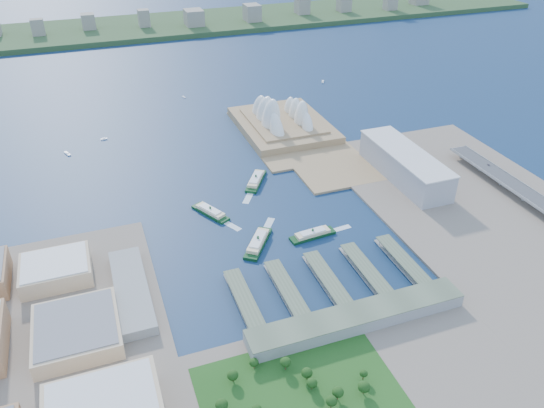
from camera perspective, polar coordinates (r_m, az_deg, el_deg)
name	(u,v)px	position (r m, az deg, el deg)	size (l,w,h in m)	color
ground	(285,243)	(570.66, 1.41, -4.25)	(3000.00, 3000.00, 0.00)	#0D2140
west_land	(34,382)	(472.40, -24.19, -17.06)	(220.00, 390.00, 3.00)	#796B5D
south_land	(385,396)	(434.91, 12.08, -19.56)	(720.00, 180.00, 3.00)	#796B5D
east_land	(499,224)	(650.99, 23.24, -1.98)	(240.00, 500.00, 3.00)	#796B5D
peninsula	(289,133)	(814.13, 1.86, 7.61)	(135.00, 220.00, 3.00)	#977952
far_shore	(146,27)	(1456.09, -13.40, 18.03)	(2200.00, 260.00, 12.00)	#2D4926
opera_house	(283,110)	(818.40, 1.21, 10.08)	(134.00, 180.00, 58.00)	white
toaster_building	(405,165)	(701.11, 14.07, 4.11)	(45.00, 155.00, 35.00)	#99999E
west_buildings	(31,337)	(486.95, -24.52, -12.87)	(200.00, 280.00, 27.00)	#A67953
ferry_wharves	(327,280)	(518.64, 5.91, -8.11)	(184.00, 90.00, 9.30)	#515D46
terminal_building	(357,318)	(477.25, 9.15, -11.99)	(200.00, 28.00, 12.00)	gray
park	(302,390)	(418.46, 3.28, -19.32)	(150.00, 110.00, 16.00)	#194714
far_skyline	(146,15)	(1429.42, -13.45, 19.16)	(1900.00, 140.00, 55.00)	gray
ferry_a	(210,210)	(619.53, -6.66, -0.69)	(13.45, 52.83, 9.99)	#0E3917
ferry_b	(256,179)	(679.49, -1.74, 2.74)	(14.56, 57.21, 10.82)	#0E3917
ferry_c	(258,241)	(565.25, -1.52, -3.96)	(14.87, 58.41, 11.05)	#0E3917
ferry_d	(313,233)	(579.58, 4.39, -3.11)	(13.28, 52.15, 9.86)	#0E3917
boat_a	(67,153)	(805.86, -21.16, 5.10)	(3.85, 15.38, 2.97)	white
boat_b	(104,139)	(834.67, -17.63, 6.70)	(3.44, 9.84, 2.66)	white
boat_c	(323,81)	(1039.03, 5.49, 12.99)	(3.87, 13.26, 2.98)	white
boat_e	(184,97)	(970.39, -9.46, 11.29)	(3.07, 9.63, 2.36)	white
car_c	(489,165)	(746.72, 22.27, 3.93)	(1.85, 4.56, 1.32)	slate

